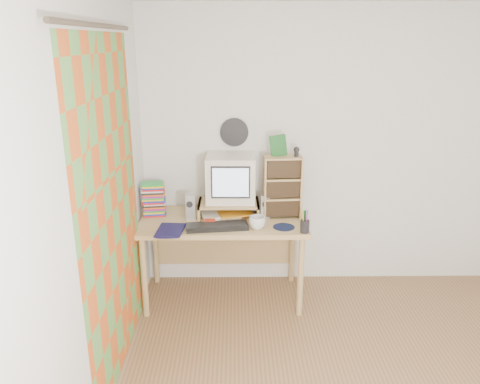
{
  "coord_description": "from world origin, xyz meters",
  "views": [
    {
      "loc": [
        -0.92,
        -2.33,
        2.2
      ],
      "look_at": [
        -0.88,
        1.33,
        1.01
      ],
      "focal_mm": 35.0,
      "sensor_mm": 36.0,
      "label": 1
    }
  ],
  "objects_px": {
    "keyboard": "(217,227)",
    "mug": "(257,223)",
    "crt_monitor": "(231,178)",
    "desk": "(223,231)",
    "dvd_stack": "(154,201)",
    "diary": "(157,229)",
    "cd_rack": "(282,187)"
  },
  "relations": [
    {
      "from": "keyboard",
      "to": "mug",
      "type": "height_order",
      "value": "mug"
    },
    {
      "from": "dvd_stack",
      "to": "desk",
      "type": "bearing_deg",
      "value": -11.54
    },
    {
      "from": "crt_monitor",
      "to": "dvd_stack",
      "type": "distance_m",
      "value": 0.69
    },
    {
      "from": "keyboard",
      "to": "dvd_stack",
      "type": "xyz_separation_m",
      "value": [
        -0.55,
        0.32,
        0.11
      ]
    },
    {
      "from": "keyboard",
      "to": "cd_rack",
      "type": "bearing_deg",
      "value": 20.3
    },
    {
      "from": "mug",
      "to": "dvd_stack",
      "type": "bearing_deg",
      "value": 159.75
    },
    {
      "from": "desk",
      "to": "mug",
      "type": "distance_m",
      "value": 0.44
    },
    {
      "from": "desk",
      "to": "diary",
      "type": "xyz_separation_m",
      "value": [
        -0.51,
        -0.33,
        0.16
      ]
    },
    {
      "from": "crt_monitor",
      "to": "mug",
      "type": "distance_m",
      "value": 0.5
    },
    {
      "from": "desk",
      "to": "cd_rack",
      "type": "bearing_deg",
      "value": 1.06
    },
    {
      "from": "crt_monitor",
      "to": "mug",
      "type": "xyz_separation_m",
      "value": [
        0.21,
        -0.36,
        -0.27
      ]
    },
    {
      "from": "crt_monitor",
      "to": "cd_rack",
      "type": "xyz_separation_m",
      "value": [
        0.44,
        -0.08,
        -0.05
      ]
    },
    {
      "from": "keyboard",
      "to": "diary",
      "type": "relative_size",
      "value": 1.99
    },
    {
      "from": "desk",
      "to": "cd_rack",
      "type": "distance_m",
      "value": 0.64
    },
    {
      "from": "dvd_stack",
      "to": "mug",
      "type": "distance_m",
      "value": 0.94
    },
    {
      "from": "desk",
      "to": "crt_monitor",
      "type": "bearing_deg",
      "value": 51.55
    },
    {
      "from": "crt_monitor",
      "to": "desk",
      "type": "bearing_deg",
      "value": -127.67
    },
    {
      "from": "dvd_stack",
      "to": "mug",
      "type": "relative_size",
      "value": 1.98
    },
    {
      "from": "desk",
      "to": "crt_monitor",
      "type": "height_order",
      "value": "crt_monitor"
    },
    {
      "from": "desk",
      "to": "dvd_stack",
      "type": "distance_m",
      "value": 0.65
    },
    {
      "from": "cd_rack",
      "to": "crt_monitor",
      "type": "bearing_deg",
      "value": 166.16
    },
    {
      "from": "dvd_stack",
      "to": "cd_rack",
      "type": "height_order",
      "value": "cd_rack"
    },
    {
      "from": "keyboard",
      "to": "mug",
      "type": "bearing_deg",
      "value": -8.1
    },
    {
      "from": "keyboard",
      "to": "cd_rack",
      "type": "height_order",
      "value": "cd_rack"
    },
    {
      "from": "crt_monitor",
      "to": "cd_rack",
      "type": "relative_size",
      "value": 0.78
    },
    {
      "from": "dvd_stack",
      "to": "mug",
      "type": "height_order",
      "value": "dvd_stack"
    },
    {
      "from": "desk",
      "to": "crt_monitor",
      "type": "xyz_separation_m",
      "value": [
        0.07,
        0.09,
        0.45
      ]
    },
    {
      "from": "crt_monitor",
      "to": "keyboard",
      "type": "bearing_deg",
      "value": -106.33
    },
    {
      "from": "desk",
      "to": "keyboard",
      "type": "relative_size",
      "value": 2.81
    },
    {
      "from": "desk",
      "to": "dvd_stack",
      "type": "bearing_deg",
      "value": 175.44
    },
    {
      "from": "keyboard",
      "to": "mug",
      "type": "distance_m",
      "value": 0.33
    },
    {
      "from": "keyboard",
      "to": "diary",
      "type": "distance_m",
      "value": 0.48
    }
  ]
}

